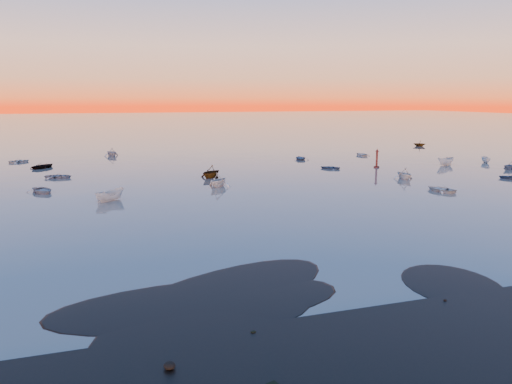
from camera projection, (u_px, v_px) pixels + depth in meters
name	position (u px, v px, depth m)	size (l,w,h in m)	color
ground	(171.00, 145.00, 125.75)	(600.00, 600.00, 0.00)	#675E56
mud_lobes	(419.00, 285.00, 31.48)	(140.00, 6.00, 0.07)	black
moored_fleet	(216.00, 170.00, 81.88)	(124.00, 58.00, 1.20)	white
boat_near_left	(42.00, 193.00, 62.61)	(4.15, 1.73, 1.04)	gray
boat_near_center	(110.00, 201.00, 57.56)	(3.86, 1.63, 1.33)	white
boat_near_right	(404.00, 179.00, 73.24)	(3.69, 1.66, 1.29)	white
channel_marker	(377.00, 160.00, 85.07)	(0.94, 0.94, 3.33)	#49150F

